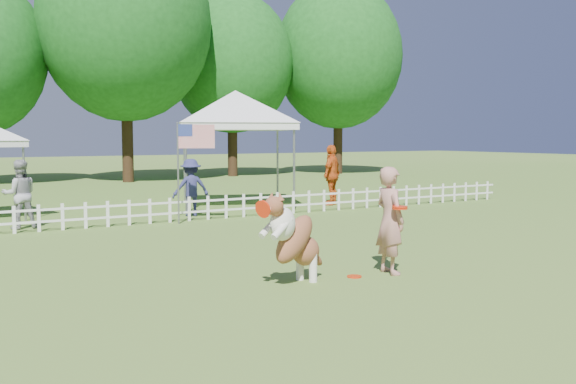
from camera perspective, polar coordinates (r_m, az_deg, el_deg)
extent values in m
plane|color=#3D6A21|center=(9.78, 5.63, -7.34)|extent=(120.00, 120.00, 0.00)
imported|color=tan|center=(9.83, 9.05, -2.50)|extent=(0.45, 0.63, 1.63)
cylinder|color=red|center=(9.63, 5.91, -7.48)|extent=(0.27, 0.27, 0.02)
imported|color=#99999E|center=(15.60, -22.75, -0.19)|extent=(0.78, 0.62, 1.56)
imported|color=navy|center=(16.88, -8.63, 0.40)|extent=(1.02, 0.66, 1.50)
imported|color=#C94F17|center=(19.44, 3.91, 1.52)|extent=(1.13, 0.96, 1.82)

